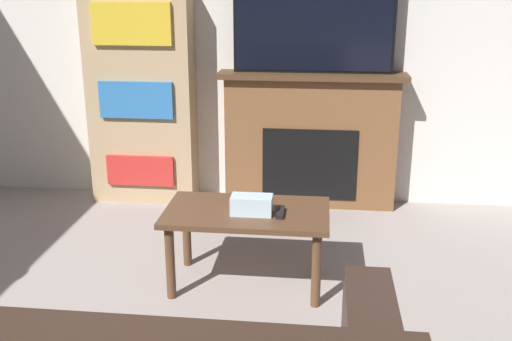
{
  "coord_description": "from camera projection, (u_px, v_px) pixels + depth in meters",
  "views": [
    {
      "loc": [
        0.44,
        -0.68,
        1.64
      ],
      "look_at": [
        0.09,
        2.4,
        0.65
      ],
      "focal_mm": 42.0,
      "sensor_mm": 36.0,
      "label": 1
    }
  ],
  "objects": [
    {
      "name": "fireplace",
      "position": [
        310.0,
        139.0,
        4.45
      ],
      "size": [
        1.36,
        0.28,
        1.0
      ],
      "color": "brown",
      "rests_on": "ground_plane"
    },
    {
      "name": "wall_back",
      "position": [
        265.0,
        21.0,
        4.36
      ],
      "size": [
        6.35,
        0.06,
        2.7
      ],
      "color": "silver",
      "rests_on": "ground_plane"
    },
    {
      "name": "tissue_box",
      "position": [
        252.0,
        205.0,
        3.19
      ],
      "size": [
        0.22,
        0.12,
        0.1
      ],
      "color": "silver",
      "rests_on": "coffee_table"
    },
    {
      "name": "coffee_table",
      "position": [
        247.0,
        221.0,
        3.27
      ],
      "size": [
        0.89,
        0.52,
        0.45
      ],
      "color": "brown",
      "rests_on": "ground_plane"
    },
    {
      "name": "tv",
      "position": [
        314.0,
        24.0,
        4.17
      ],
      "size": [
        1.13,
        0.03,
        0.69
      ],
      "color": "black",
      "rests_on": "fireplace"
    },
    {
      "name": "remote_control",
      "position": [
        280.0,
        212.0,
        3.19
      ],
      "size": [
        0.04,
        0.15,
        0.02
      ],
      "color": "black",
      "rests_on": "coffee_table"
    },
    {
      "name": "bookshelf",
      "position": [
        142.0,
        96.0,
        4.47
      ],
      "size": [
        0.78,
        0.29,
        1.62
      ],
      "color": "tan",
      "rests_on": "ground_plane"
    }
  ]
}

